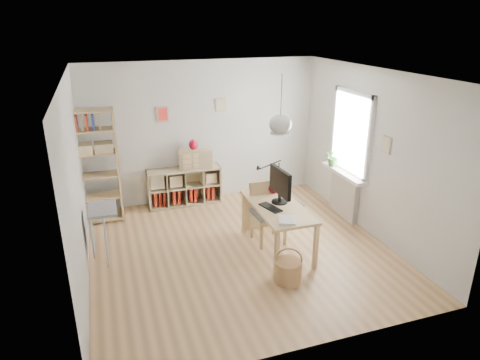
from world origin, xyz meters
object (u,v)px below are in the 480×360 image
object	(u,v)px
storage_chest	(286,206)
drawer_chest	(196,159)
tall_bookshelf	(94,162)
monitor	(280,184)
chair	(267,209)
desk	(277,211)
cube_shelf	(183,189)

from	to	relation	value
storage_chest	drawer_chest	bearing A→B (deg)	133.17
tall_bookshelf	monitor	size ratio (longest dim) A/B	3.22
chair	monitor	xyz separation A→B (m)	(0.11, -0.25, 0.50)
desk	chair	distance (m)	0.36
cube_shelf	chair	distance (m)	2.15
monitor	cube_shelf	bearing A→B (deg)	113.99
cube_shelf	chair	xyz separation A→B (m)	(0.98, -1.89, 0.26)
chair	storage_chest	xyz separation A→B (m)	(0.69, 0.74, -0.38)
chair	monitor	distance (m)	0.57
storage_chest	drawer_chest	xyz separation A→B (m)	(-1.40, 1.11, 0.72)
chair	storage_chest	bearing A→B (deg)	44.70
monitor	desk	bearing A→B (deg)	-130.75
cube_shelf	monitor	world-z (taller)	monitor
monitor	drawer_chest	xyz separation A→B (m)	(-0.83, 2.10, -0.15)
desk	drawer_chest	distance (m)	2.33
desk	drawer_chest	world-z (taller)	drawer_chest
drawer_chest	storage_chest	bearing A→B (deg)	-24.27
tall_bookshelf	drawer_chest	bearing A→B (deg)	7.47
tall_bookshelf	drawer_chest	distance (m)	1.86
storage_chest	cube_shelf	bearing A→B (deg)	136.92
tall_bookshelf	storage_chest	distance (m)	3.47
storage_chest	drawer_chest	world-z (taller)	drawer_chest
drawer_chest	chair	bearing A→B (deg)	-54.72
storage_chest	monitor	xyz separation A→B (m)	(-0.58, -0.99, 0.88)
monitor	tall_bookshelf	bearing A→B (deg)	141.97
desk	cube_shelf	size ratio (longest dim) A/B	1.07
monitor	drawer_chest	world-z (taller)	monitor
cube_shelf	drawer_chest	xyz separation A→B (m)	(0.27, -0.04, 0.60)
cube_shelf	tall_bookshelf	xyz separation A→B (m)	(-1.56, -0.28, 0.79)
storage_chest	monitor	bearing A→B (deg)	-128.73
cube_shelf	drawer_chest	size ratio (longest dim) A/B	2.23
storage_chest	monitor	world-z (taller)	monitor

